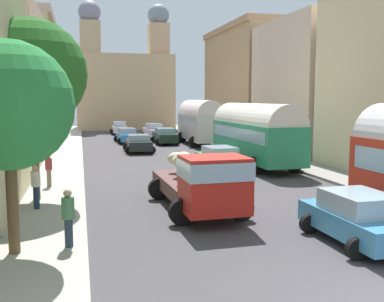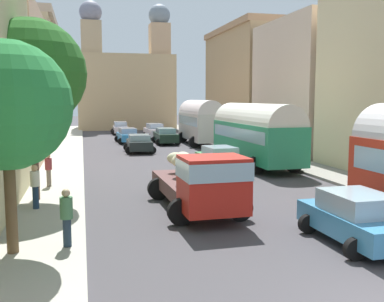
{
  "view_description": "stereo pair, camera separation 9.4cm",
  "coord_description": "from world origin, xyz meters",
  "px_view_note": "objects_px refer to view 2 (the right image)",
  "views": [
    {
      "loc": [
        -6.1,
        -6.6,
        4.24
      ],
      "look_at": [
        0.0,
        17.88,
        1.26
      ],
      "focal_mm": 41.96,
      "sensor_mm": 36.0,
      "label": 1
    },
    {
      "loc": [
        -6.01,
        -6.62,
        4.24
      ],
      "look_at": [
        0.0,
        17.88,
        1.26
      ],
      "focal_mm": 41.96,
      "sensor_mm": 36.0,
      "label": 2
    }
  ],
  "objects_px": {
    "car_0": "(139,143)",
    "pedestrian_1": "(49,169)",
    "cargo_truck_0": "(200,181)",
    "pedestrian_2": "(67,216)",
    "parked_bus_1": "(255,132)",
    "pedestrian_0": "(35,185)",
    "car_3": "(357,218)",
    "car_4": "(220,160)",
    "car_2": "(120,128)",
    "car_6": "(155,131)",
    "parked_bus_2": "(200,120)",
    "car_1": "(128,135)",
    "car_5": "(166,136)"
  },
  "relations": [
    {
      "from": "car_0",
      "to": "pedestrian_1",
      "type": "xyz_separation_m",
      "value": [
        -5.89,
        -13.4,
        0.25
      ]
    },
    {
      "from": "cargo_truck_0",
      "to": "pedestrian_2",
      "type": "relative_size",
      "value": 3.81
    },
    {
      "from": "parked_bus_1",
      "to": "pedestrian_0",
      "type": "height_order",
      "value": "parked_bus_1"
    },
    {
      "from": "pedestrian_1",
      "to": "pedestrian_0",
      "type": "bearing_deg",
      "value": -92.41
    },
    {
      "from": "car_3",
      "to": "pedestrian_2",
      "type": "distance_m",
      "value": 8.32
    },
    {
      "from": "car_4",
      "to": "car_2",
      "type": "bearing_deg",
      "value": 96.1
    },
    {
      "from": "car_4",
      "to": "car_6",
      "type": "relative_size",
      "value": 0.91
    },
    {
      "from": "car_2",
      "to": "car_6",
      "type": "distance_m",
      "value": 6.99
    },
    {
      "from": "parked_bus_2",
      "to": "car_3",
      "type": "xyz_separation_m",
      "value": [
        -2.75,
        -28.31,
        -1.5
      ]
    },
    {
      "from": "pedestrian_0",
      "to": "pedestrian_2",
      "type": "bearing_deg",
      "value": -74.99
    },
    {
      "from": "cargo_truck_0",
      "to": "car_3",
      "type": "height_order",
      "value": "cargo_truck_0"
    },
    {
      "from": "parked_bus_1",
      "to": "car_1",
      "type": "distance_m",
      "value": 17.73
    },
    {
      "from": "cargo_truck_0",
      "to": "parked_bus_1",
      "type": "bearing_deg",
      "value": 58.89
    },
    {
      "from": "car_4",
      "to": "car_0",
      "type": "bearing_deg",
      "value": 106.04
    },
    {
      "from": "parked_bus_2",
      "to": "car_2",
      "type": "distance_m",
      "value": 15.06
    },
    {
      "from": "car_1",
      "to": "car_3",
      "type": "relative_size",
      "value": 1.03
    },
    {
      "from": "car_1",
      "to": "car_2",
      "type": "height_order",
      "value": "car_2"
    },
    {
      "from": "car_3",
      "to": "car_2",
      "type": "bearing_deg",
      "value": 94.59
    },
    {
      "from": "parked_bus_2",
      "to": "car_3",
      "type": "relative_size",
      "value": 2.05
    },
    {
      "from": "car_6",
      "to": "pedestrian_2",
      "type": "height_order",
      "value": "pedestrian_2"
    },
    {
      "from": "car_2",
      "to": "pedestrian_2",
      "type": "relative_size",
      "value": 2.37
    },
    {
      "from": "car_0",
      "to": "car_4",
      "type": "xyz_separation_m",
      "value": [
        3.17,
        -11.03,
        0.06
      ]
    },
    {
      "from": "car_0",
      "to": "car_5",
      "type": "relative_size",
      "value": 0.88
    },
    {
      "from": "car_3",
      "to": "pedestrian_0",
      "type": "relative_size",
      "value": 2.23
    },
    {
      "from": "car_1",
      "to": "pedestrian_1",
      "type": "distance_m",
      "value": 21.85
    },
    {
      "from": "car_3",
      "to": "pedestrian_0",
      "type": "xyz_separation_m",
      "value": [
        -9.49,
        6.03,
        0.27
      ]
    },
    {
      "from": "car_2",
      "to": "car_3",
      "type": "bearing_deg",
      "value": -85.41
    },
    {
      "from": "pedestrian_1",
      "to": "car_6",
      "type": "bearing_deg",
      "value": 70.43
    },
    {
      "from": "car_2",
      "to": "car_3",
      "type": "distance_m",
      "value": 42.12
    },
    {
      "from": "car_1",
      "to": "pedestrian_1",
      "type": "relative_size",
      "value": 2.44
    },
    {
      "from": "car_3",
      "to": "pedestrian_0",
      "type": "height_order",
      "value": "pedestrian_0"
    },
    {
      "from": "parked_bus_2",
      "to": "car_6",
      "type": "xyz_separation_m",
      "value": [
        -3.03,
        7.4,
        -1.46
      ]
    },
    {
      "from": "parked_bus_1",
      "to": "car_0",
      "type": "relative_size",
      "value": 2.44
    },
    {
      "from": "car_2",
      "to": "pedestrian_0",
      "type": "distance_m",
      "value": 36.47
    },
    {
      "from": "parked_bus_1",
      "to": "car_1",
      "type": "relative_size",
      "value": 2.28
    },
    {
      "from": "pedestrian_0",
      "to": "cargo_truck_0",
      "type": "bearing_deg",
      "value": -15.49
    },
    {
      "from": "car_2",
      "to": "car_4",
      "type": "xyz_separation_m",
      "value": [
        3.13,
        -29.29,
        0.02
      ]
    },
    {
      "from": "pedestrian_0",
      "to": "pedestrian_2",
      "type": "height_order",
      "value": "pedestrian_0"
    },
    {
      "from": "pedestrian_2",
      "to": "pedestrian_1",
      "type": "bearing_deg",
      "value": 96.87
    },
    {
      "from": "car_0",
      "to": "car_3",
      "type": "relative_size",
      "value": 0.96
    },
    {
      "from": "car_4",
      "to": "car_6",
      "type": "distance_m",
      "value": 23.02
    },
    {
      "from": "car_2",
      "to": "car_3",
      "type": "xyz_separation_m",
      "value": [
        3.37,
        -41.98,
        -0.0
      ]
    },
    {
      "from": "cargo_truck_0",
      "to": "pedestrian_0",
      "type": "bearing_deg",
      "value": 164.51
    },
    {
      "from": "car_1",
      "to": "car_4",
      "type": "distance_m",
      "value": 19.0
    },
    {
      "from": "parked_bus_1",
      "to": "car_2",
      "type": "distance_m",
      "value": 27.81
    },
    {
      "from": "car_6",
      "to": "pedestrian_1",
      "type": "relative_size",
      "value": 2.53
    },
    {
      "from": "car_0",
      "to": "pedestrian_0",
      "type": "bearing_deg",
      "value": -108.95
    },
    {
      "from": "car_6",
      "to": "pedestrian_1",
      "type": "bearing_deg",
      "value": -109.57
    },
    {
      "from": "cargo_truck_0",
      "to": "car_4",
      "type": "distance_m",
      "value": 8.96
    },
    {
      "from": "cargo_truck_0",
      "to": "car_1",
      "type": "relative_size",
      "value": 1.64
    }
  ]
}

